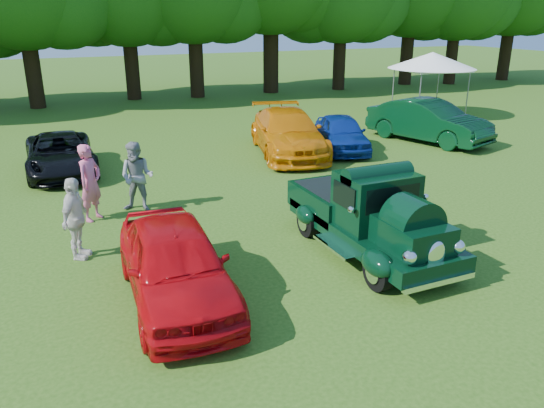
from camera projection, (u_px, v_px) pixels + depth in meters
name	position (u px, v px, depth m)	size (l,w,h in m)	color
ground	(345.00, 267.00, 10.80)	(120.00, 120.00, 0.00)	#2A5012
hero_pickup	(369.00, 217.00, 11.32)	(2.16, 4.65, 1.82)	black
red_convertible	(175.00, 263.00, 9.35)	(1.70, 4.24, 1.44)	#BA070D
back_car_black	(60.00, 154.00, 17.03)	(2.06, 4.47, 1.24)	black
back_car_orange	(288.00, 133.00, 19.28)	(2.21, 5.43, 1.58)	#D07107
back_car_blue	(342.00, 133.00, 19.81)	(1.56, 3.87, 1.32)	navy
back_car_green	(428.00, 121.00, 21.17)	(1.75, 5.01, 1.65)	black
spectator_pink	(90.00, 183.00, 13.01)	(0.70, 0.46, 1.93)	#DE5B87
spectator_grey	(137.00, 177.00, 13.64)	(0.89, 0.69, 1.83)	gray
spectator_white	(75.00, 219.00, 10.94)	(1.03, 0.43, 1.76)	silver
canopy_tent	(432.00, 61.00, 25.49)	(4.74, 4.74, 3.13)	white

